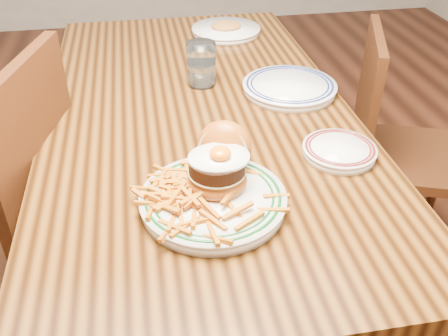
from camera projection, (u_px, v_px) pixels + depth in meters
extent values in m
plane|color=black|center=(204.00, 288.00, 1.84)|extent=(6.00, 6.00, 0.00)
cube|color=black|center=(198.00, 115.00, 1.43)|extent=(0.85, 1.60, 0.05)
cylinder|color=black|center=(96.00, 117.00, 2.19)|extent=(0.07, 0.07, 0.70)
cylinder|color=black|center=(258.00, 104.00, 2.29)|extent=(0.07, 0.07, 0.70)
cube|color=#3F1A0D|center=(37.00, 155.00, 1.26)|extent=(0.14, 0.44, 0.48)
cylinder|color=#3F1A0D|center=(88.00, 247.00, 1.71)|extent=(0.04, 0.04, 0.44)
cube|color=#3F1A0D|center=(409.00, 158.00, 1.81)|extent=(0.52, 0.52, 0.04)
cube|color=#3F1A0D|center=(368.00, 95.00, 1.70)|extent=(0.17, 0.39, 0.43)
cylinder|color=#3F1A0D|center=(436.00, 183.00, 2.05)|extent=(0.04, 0.04, 0.39)
cylinder|color=#3F1A0D|center=(350.00, 174.00, 2.10)|extent=(0.04, 0.04, 0.39)
cylinder|color=#3F1A0D|center=(353.00, 228.00, 1.82)|extent=(0.04, 0.04, 0.39)
cylinder|color=white|center=(213.00, 203.00, 1.04)|extent=(0.30, 0.30, 0.02)
cylinder|color=white|center=(213.00, 197.00, 1.03)|extent=(0.31, 0.31, 0.01)
torus|color=#0C4515|center=(213.00, 196.00, 1.03)|extent=(0.28, 0.28, 0.01)
torus|color=#0C4515|center=(213.00, 196.00, 1.03)|extent=(0.26, 0.26, 0.01)
ellipsoid|color=#A04D14|center=(217.00, 180.00, 1.05)|extent=(0.13, 0.13, 0.06)
cylinder|color=#CCBD7F|center=(217.00, 171.00, 1.04)|extent=(0.12, 0.12, 0.00)
cylinder|color=black|center=(217.00, 165.00, 1.03)|extent=(0.12, 0.12, 0.03)
ellipsoid|color=white|center=(219.00, 158.00, 1.02)|extent=(0.13, 0.11, 0.01)
ellipsoid|color=orange|center=(220.00, 153.00, 1.01)|extent=(0.05, 0.05, 0.02)
ellipsoid|color=#A04D14|center=(224.00, 148.00, 1.09)|extent=(0.15, 0.14, 0.14)
cylinder|color=#CCBD7F|center=(222.00, 153.00, 1.08)|extent=(0.12, 0.08, 0.11)
cylinder|color=white|center=(339.00, 153.00, 1.20)|extent=(0.17, 0.17, 0.02)
cylinder|color=white|center=(340.00, 148.00, 1.20)|extent=(0.18, 0.18, 0.01)
torus|color=#581414|center=(340.00, 148.00, 1.20)|extent=(0.17, 0.17, 0.01)
torus|color=#581414|center=(340.00, 148.00, 1.20)|extent=(0.15, 0.15, 0.01)
cube|color=silver|center=(346.00, 145.00, 1.21)|extent=(0.07, 0.10, 0.00)
cylinder|color=white|center=(289.00, 89.00, 1.49)|extent=(0.27, 0.27, 0.02)
cylinder|color=white|center=(290.00, 85.00, 1.48)|extent=(0.28, 0.28, 0.01)
torus|color=#0F1A4F|center=(290.00, 84.00, 1.48)|extent=(0.26, 0.26, 0.01)
torus|color=#0F1A4F|center=(290.00, 84.00, 1.48)|extent=(0.23, 0.23, 0.01)
cylinder|color=white|center=(201.00, 64.00, 1.50)|extent=(0.09, 0.09, 0.13)
cylinder|color=silver|center=(202.00, 73.00, 1.52)|extent=(0.07, 0.07, 0.06)
cylinder|color=white|center=(226.00, 31.00, 1.90)|extent=(0.25, 0.25, 0.02)
cylinder|color=white|center=(226.00, 28.00, 1.89)|extent=(0.26, 0.26, 0.01)
ellipsoid|color=#AF7732|center=(226.00, 26.00, 1.89)|extent=(0.11, 0.09, 0.03)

